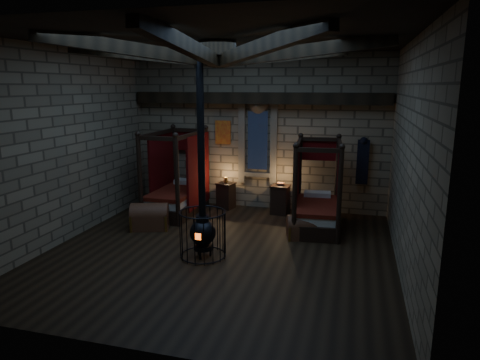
% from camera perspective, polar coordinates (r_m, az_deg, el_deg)
% --- Properties ---
extents(room, '(7.02, 7.02, 4.29)m').
position_cam_1_polar(room, '(8.45, -2.78, 14.95)').
color(room, black).
rests_on(room, ground).
extents(bed_left, '(1.15, 2.12, 2.19)m').
position_cam_1_polar(bed_left, '(11.67, -8.33, -1.70)').
color(bed_left, black).
rests_on(bed_left, ground).
extents(bed_right, '(1.21, 2.08, 2.10)m').
position_cam_1_polar(bed_right, '(10.49, 10.19, -3.54)').
color(bed_right, black).
rests_on(bed_right, ground).
extents(trunk_left, '(1.00, 0.80, 0.64)m').
position_cam_1_polar(trunk_left, '(10.52, -11.93, -4.88)').
color(trunk_left, '#592F1C').
rests_on(trunk_left, ground).
extents(trunk_right, '(0.85, 0.66, 0.55)m').
position_cam_1_polar(trunk_right, '(9.79, 8.53, -6.32)').
color(trunk_right, '#592F1C').
rests_on(trunk_right, ground).
extents(nightstand_left, '(0.55, 0.53, 0.89)m').
position_cam_1_polar(nightstand_left, '(11.98, -1.89, -2.04)').
color(nightstand_left, black).
rests_on(nightstand_left, ground).
extents(nightstand_right, '(0.53, 0.51, 0.85)m').
position_cam_1_polar(nightstand_right, '(11.51, 5.39, -2.57)').
color(nightstand_right, black).
rests_on(nightstand_right, ground).
extents(stove, '(0.93, 0.93, 4.05)m').
position_cam_1_polar(stove, '(8.59, -5.00, -6.49)').
color(stove, black).
rests_on(stove, ground).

